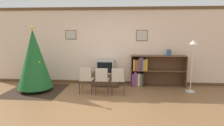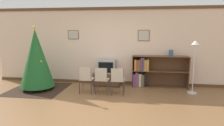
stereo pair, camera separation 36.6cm
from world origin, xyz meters
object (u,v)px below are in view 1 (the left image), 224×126
(television, at_px, (106,66))
(tv_console, at_px, (106,79))
(folding_chair_right, at_px, (118,79))
(folding_chair_center, at_px, (102,79))
(standing_lamp, at_px, (193,53))
(bookshelf, at_px, (148,71))
(folding_chair_left, at_px, (86,79))
(vase, at_px, (169,53))
(christmas_tree, at_px, (34,59))

(television, bearing_deg, tv_console, 90.00)
(folding_chair_right, bearing_deg, tv_console, 116.41)
(folding_chair_center, relative_size, standing_lamp, 0.51)
(bookshelf, bearing_deg, folding_chair_left, -151.68)
(folding_chair_right, bearing_deg, television, 116.47)
(standing_lamp, bearing_deg, folding_chair_left, -171.51)
(tv_console, bearing_deg, folding_chair_center, -90.00)
(vase, bearing_deg, standing_lamp, -42.97)
(folding_chair_center, height_order, vase, vase)
(tv_console, bearing_deg, vase, 1.85)
(folding_chair_left, relative_size, bookshelf, 0.44)
(christmas_tree, bearing_deg, vase, 11.02)
(tv_console, distance_m, folding_chair_left, 1.11)
(folding_chair_right, xyz_separation_m, vase, (1.65, 1.04, 0.70))
(folding_chair_left, bearing_deg, tv_console, 63.59)
(christmas_tree, relative_size, television, 3.38)
(tv_console, bearing_deg, christmas_tree, -160.45)
(bookshelf, height_order, standing_lamp, standing_lamp)
(folding_chair_left, relative_size, folding_chair_right, 1.00)
(christmas_tree, distance_m, folding_chair_center, 2.24)
(folding_chair_center, height_order, standing_lamp, standing_lamp)
(christmas_tree, bearing_deg, standing_lamp, 3.22)
(television, xyz_separation_m, vase, (2.13, 0.07, 0.49))
(christmas_tree, xyz_separation_m, folding_chair_left, (1.68, -0.21, -0.55))
(folding_chair_left, height_order, folding_chair_center, same)
(tv_console, distance_m, bookshelf, 1.49)
(folding_chair_center, bearing_deg, bookshelf, 35.66)
(christmas_tree, relative_size, bookshelf, 1.10)
(bookshelf, height_order, vase, vase)
(tv_console, height_order, folding_chair_left, folding_chair_left)
(tv_console, distance_m, television, 0.45)
(folding_chair_center, distance_m, standing_lamp, 2.88)
(television, height_order, folding_chair_right, television)
(folding_chair_right, relative_size, standing_lamp, 0.51)
(folding_chair_left, bearing_deg, folding_chair_center, 0.00)
(standing_lamp, bearing_deg, television, 169.86)
(christmas_tree, relative_size, folding_chair_center, 2.49)
(tv_console, xyz_separation_m, folding_chair_left, (-0.48, -0.97, 0.24))
(folding_chair_center, bearing_deg, vase, 26.02)
(folding_chair_left, bearing_deg, vase, 21.71)
(christmas_tree, relative_size, folding_chair_left, 2.49)
(tv_console, bearing_deg, folding_chair_left, -116.41)
(tv_console, height_order, bookshelf, bookshelf)
(television, height_order, vase, vase)
(christmas_tree, distance_m, bookshelf, 3.75)
(television, height_order, standing_lamp, standing_lamp)
(christmas_tree, height_order, television, christmas_tree)
(tv_console, relative_size, vase, 4.35)
(bookshelf, bearing_deg, folding_chair_right, -133.00)
(folding_chair_left, xyz_separation_m, standing_lamp, (3.22, 0.48, 0.77))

